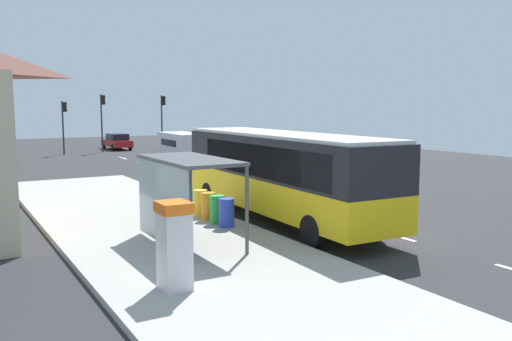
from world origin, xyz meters
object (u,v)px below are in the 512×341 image
(ticket_machine, at_px, (174,245))
(recycling_bin_blue, at_px, (227,213))
(recycling_bin_green, at_px, (217,209))
(traffic_light_median, at_px, (102,114))
(bus, at_px, (280,171))
(recycling_bin_yellow, at_px, (200,203))
(white_van, at_px, (182,147))
(bus_shelter, at_px, (179,179))
(traffic_light_near_side, at_px, (163,114))
(recycling_bin_orange, at_px, (208,206))
(sedan_near, at_px, (117,141))
(traffic_light_far_side, at_px, (64,119))

(ticket_machine, xyz_separation_m, recycling_bin_blue, (3.78, 4.91, -0.52))
(recycling_bin_green, height_order, traffic_light_median, traffic_light_median)
(bus, xyz_separation_m, recycling_bin_yellow, (-2.49, 1.52, -1.19))
(white_van, bearing_deg, bus_shelter, -112.68)
(traffic_light_near_side, bearing_deg, recycling_bin_yellow, -108.06)
(recycling_bin_blue, distance_m, recycling_bin_orange, 1.40)
(recycling_bin_green, relative_size, recycling_bin_orange, 1.00)
(ticket_machine, relative_size, recycling_bin_orange, 2.04)
(ticket_machine, bearing_deg, recycling_bin_yellow, 61.67)
(sedan_near, height_order, traffic_light_near_side, traffic_light_near_side)
(sedan_near, relative_size, recycling_bin_orange, 4.68)
(recycling_bin_yellow, xyz_separation_m, traffic_light_far_side, (1.10, 30.54, 2.41))
(sedan_near, height_order, bus_shelter, bus_shelter)
(recycling_bin_orange, bearing_deg, recycling_bin_yellow, 90.00)
(recycling_bin_orange, height_order, recycling_bin_yellow, same)
(ticket_machine, xyz_separation_m, recycling_bin_green, (3.78, 5.61, -0.52))
(traffic_light_near_side, bearing_deg, recycling_bin_blue, -106.94)
(traffic_light_far_side, height_order, bus_shelter, traffic_light_far_side)
(bus, distance_m, traffic_light_far_side, 32.12)
(traffic_light_near_side, bearing_deg, ticket_machine, -110.14)
(recycling_bin_blue, bearing_deg, bus_shelter, -148.32)
(ticket_machine, distance_m, traffic_light_far_side, 37.91)
(recycling_bin_orange, relative_size, traffic_light_median, 0.18)
(recycling_bin_orange, bearing_deg, recycling_bin_blue, -90.00)
(traffic_light_far_side, bearing_deg, ticket_machine, -97.41)
(white_van, xyz_separation_m, traffic_light_median, (-1.80, 14.20, 2.10))
(recycling_bin_orange, xyz_separation_m, traffic_light_median, (4.60, 32.04, 2.79))
(bus, xyz_separation_m, recycling_bin_green, (-2.49, 0.12, -1.19))
(ticket_machine, bearing_deg, recycling_bin_green, 56.03)
(recycling_bin_blue, height_order, bus_shelter, bus_shelter)
(white_van, bearing_deg, traffic_light_far_side, 111.56)
(recycling_bin_green, height_order, recycling_bin_orange, same)
(bus_shelter, bearing_deg, recycling_bin_blue, 31.68)
(recycling_bin_blue, relative_size, recycling_bin_orange, 1.00)
(bus_shelter, bearing_deg, traffic_light_far_side, 84.43)
(recycling_bin_blue, height_order, recycling_bin_orange, same)
(recycling_bin_orange, distance_m, traffic_light_near_side, 32.07)
(bus, bearing_deg, traffic_light_far_side, 92.47)
(recycling_bin_orange, bearing_deg, traffic_light_median, 81.83)
(ticket_machine, xyz_separation_m, bus_shelter, (1.56, 3.54, 0.93))
(bus, xyz_separation_m, white_van, (3.91, 18.66, -0.50))
(traffic_light_near_side, relative_size, traffic_light_far_side, 1.12)
(recycling_bin_orange, xyz_separation_m, traffic_light_far_side, (1.10, 31.24, 2.41))
(recycling_bin_blue, bearing_deg, bus, 13.08)
(traffic_light_median, bearing_deg, sedan_near, 51.06)
(bus, relative_size, ticket_machine, 5.71)
(white_van, relative_size, ticket_machine, 2.72)
(recycling_bin_yellow, bearing_deg, traffic_light_median, 81.66)
(recycling_bin_green, xyz_separation_m, recycling_bin_yellow, (0.00, 1.40, 0.00))
(bus, distance_m, recycling_bin_green, 2.76)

